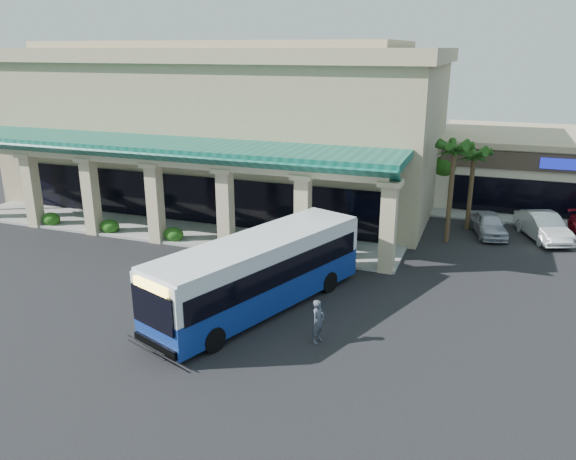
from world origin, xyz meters
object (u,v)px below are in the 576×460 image
at_px(pedestrian, 318,321).
at_px(car_silver, 489,224).
at_px(transit_bus, 259,274).
at_px(car_white, 543,226).

height_order(pedestrian, car_silver, pedestrian).
relative_size(transit_bus, car_white, 2.42).
bearing_deg(pedestrian, transit_bus, 76.69).
relative_size(car_silver, car_white, 0.86).
bearing_deg(transit_bus, car_white, 70.61).
xyz_separation_m(transit_bus, pedestrian, (3.25, -1.93, -0.74)).
bearing_deg(transit_bus, car_silver, 77.86).
bearing_deg(pedestrian, car_silver, -2.69).
height_order(transit_bus, pedestrian, transit_bus).
xyz_separation_m(transit_bus, car_white, (12.20, 14.49, -0.83)).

